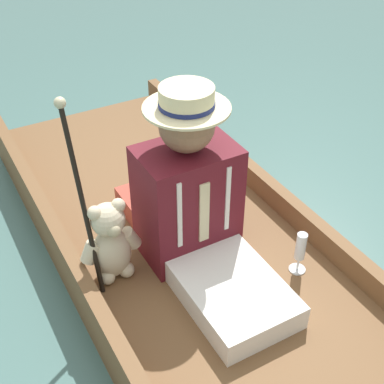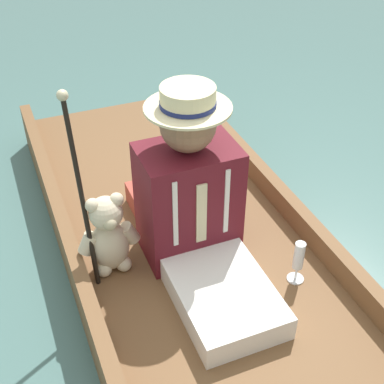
{
  "view_description": "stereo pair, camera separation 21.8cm",
  "coord_description": "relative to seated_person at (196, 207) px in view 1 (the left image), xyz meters",
  "views": [
    {
      "loc": [
        0.87,
        1.52,
        1.79
      ],
      "look_at": [
        0.02,
        0.0,
        0.49
      ],
      "focal_mm": 50.0,
      "sensor_mm": 36.0,
      "label": 1
    },
    {
      "loc": [
        0.67,
        1.62,
        1.79
      ],
      "look_at": [
        0.02,
        0.0,
        0.49
      ],
      "focal_mm": 50.0,
      "sensor_mm": 36.0,
      "label": 2
    }
  ],
  "objects": [
    {
      "name": "seated_person",
      "position": [
        0.0,
        0.0,
        0.0
      ],
      "size": [
        0.4,
        0.79,
        0.79
      ],
      "rotation": [
        0.0,
        0.0,
        -0.01
      ],
      "color": "white",
      "rests_on": "punt_boat"
    },
    {
      "name": "ground_plane",
      "position": [
        -0.02,
        -0.04,
        -0.44
      ],
      "size": [
        16.0,
        16.0,
        0.0
      ],
      "primitive_type": "plane",
      "color": "#476B66"
    },
    {
      "name": "wine_glass",
      "position": [
        -0.34,
        0.27,
        -0.17
      ],
      "size": [
        0.07,
        0.07,
        0.2
      ],
      "color": "silver",
      "rests_on": "punt_boat"
    },
    {
      "name": "walking_cane",
      "position": [
        0.43,
        -0.14,
        0.18
      ],
      "size": [
        0.04,
        0.23,
        0.79
      ],
      "color": "black",
      "rests_on": "punt_boat"
    },
    {
      "name": "punt_boat",
      "position": [
        -0.02,
        -0.04,
        -0.36
      ],
      "size": [
        1.09,
        3.0,
        0.27
      ],
      "color": "brown",
      "rests_on": "ground_plane"
    },
    {
      "name": "seat_cushion",
      "position": [
        -0.04,
        -0.38,
        -0.23
      ],
      "size": [
        0.4,
        0.28,
        0.11
      ],
      "color": "#B24738",
      "rests_on": "punt_boat"
    },
    {
      "name": "teddy_bear",
      "position": [
        0.35,
        -0.09,
        -0.11
      ],
      "size": [
        0.27,
        0.16,
        0.38
      ],
      "color": "beige",
      "rests_on": "punt_boat"
    }
  ]
}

